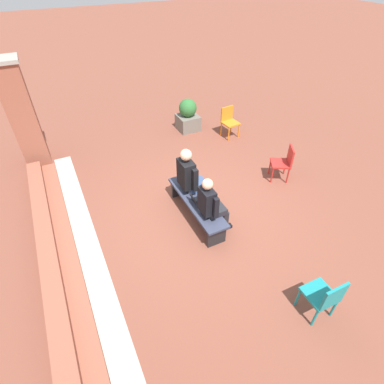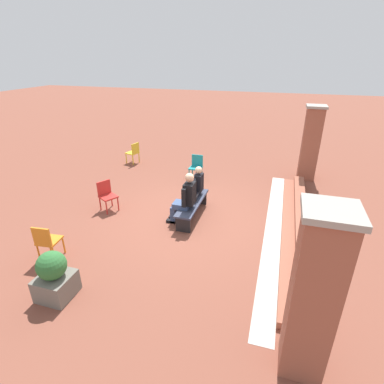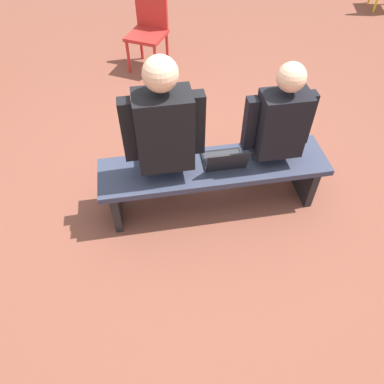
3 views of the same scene
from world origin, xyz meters
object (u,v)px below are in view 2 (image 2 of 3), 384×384
(laptop, at_px, (194,199))
(person_student, at_px, (195,186))
(plastic_chair_far_right, at_px, (134,152))
(plastic_chair_near_bench_left, at_px, (47,240))
(plastic_chair_foreground, at_px, (196,166))
(person_adult, at_px, (185,197))
(planter, at_px, (54,276))
(bench, at_px, (192,205))
(plastic_chair_near_bench_right, at_px, (107,194))

(laptop, bearing_deg, person_student, -168.92)
(person_student, xyz_separation_m, plastic_chair_far_right, (-3.05, -3.45, -0.21))
(laptop, bearing_deg, plastic_chair_near_bench_left, -41.38)
(plastic_chair_foreground, bearing_deg, person_adult, 10.92)
(plastic_chair_foreground, relative_size, plastic_chair_far_right, 1.00)
(plastic_chair_far_right, bearing_deg, planter, 15.82)
(person_student, relative_size, plastic_chair_far_right, 1.53)
(bench, relative_size, laptop, 5.62)
(person_adult, bearing_deg, bench, 169.23)
(plastic_chair_far_right, relative_size, planter, 0.89)
(person_adult, distance_m, plastic_chair_foreground, 3.12)
(plastic_chair_foreground, bearing_deg, plastic_chair_near_bench_left, -18.08)
(person_adult, height_order, plastic_chair_near_bench_left, person_adult)
(person_student, relative_size, plastic_chair_foreground, 1.53)
(laptop, bearing_deg, plastic_chair_far_right, -134.29)
(person_student, relative_size, plastic_chair_near_bench_left, 1.53)
(plastic_chair_foreground, distance_m, plastic_chair_near_bench_right, 3.45)
(plastic_chair_foreground, xyz_separation_m, planter, (6.20, -0.86, -0.04))
(laptop, height_order, plastic_chair_far_right, plastic_chair_far_right)
(person_student, xyz_separation_m, laptop, (0.39, 0.08, -0.19))
(plastic_chair_far_right, height_order, planter, planter)
(bench, distance_m, person_adult, 0.54)
(planter, bearing_deg, plastic_chair_near_bench_right, -164.44)
(bench, distance_m, plastic_chair_far_right, 4.97)
(person_student, height_order, laptop, person_student)
(laptop, bearing_deg, planter, -23.00)
(laptop, distance_m, planter, 3.91)
(laptop, height_order, planter, planter)
(plastic_chair_near_bench_right, bearing_deg, plastic_chair_far_right, -163.97)
(person_adult, bearing_deg, plastic_chair_near_bench_left, -45.51)
(bench, distance_m, plastic_chair_near_bench_right, 2.44)
(laptop, height_order, plastic_chair_near_bench_right, plastic_chair_near_bench_right)
(person_student, distance_m, plastic_chair_far_right, 4.61)
(plastic_chair_near_bench_right, bearing_deg, laptop, 98.60)
(person_adult, xyz_separation_m, plastic_chair_near_bench_left, (2.29, -2.33, -0.26))
(plastic_chair_near_bench_left, distance_m, plastic_chair_near_bench_right, 2.38)
(person_student, bearing_deg, plastic_chair_far_right, -131.50)
(plastic_chair_far_right, bearing_deg, person_adult, 41.50)
(person_student, xyz_separation_m, planter, (3.99, -1.45, -0.26))
(person_adult, relative_size, plastic_chair_near_bench_right, 1.67)
(person_student, relative_size, person_adult, 0.91)
(person_student, distance_m, planter, 4.26)
(plastic_chair_near_bench_right, bearing_deg, person_adult, 87.97)
(person_adult, bearing_deg, person_student, 179.51)
(person_student, distance_m, plastic_chair_near_bench_left, 3.92)
(person_student, xyz_separation_m, plastic_chair_near_bench_left, (3.13, -2.34, -0.21))
(laptop, xyz_separation_m, planter, (3.60, -1.53, -0.06))
(plastic_chair_near_bench_left, height_order, plastic_chair_near_bench_right, same)
(plastic_chair_near_bench_left, bearing_deg, person_student, 143.22)
(laptop, relative_size, planter, 0.34)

